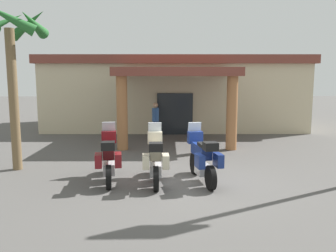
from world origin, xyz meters
TOP-DOWN VIEW (x-y plane):
  - ground_plane at (0.00, 0.00)m, footprint 80.00×80.00m
  - motel_building at (0.05, 11.09)m, footprint 14.49×10.55m
  - motorcycle_maroon at (-2.21, 0.18)m, footprint 0.78×2.21m
  - motorcycle_cream at (-0.88, 0.02)m, footprint 0.71×2.21m
  - motorcycle_blue at (0.46, 0.05)m, footprint 0.87×2.20m
  - pedestrian at (-0.97, 6.66)m, footprint 0.32×0.51m
  - palm_tree_roadside at (-5.40, 1.52)m, footprint 2.30×2.44m

SIDE VIEW (x-z plane):
  - ground_plane at x=0.00m, z-range 0.00..0.00m
  - motorcycle_maroon at x=-2.21m, z-range -0.11..1.50m
  - motorcycle_cream at x=-0.88m, z-range -0.11..1.50m
  - motorcycle_blue at x=0.46m, z-range -0.11..1.50m
  - pedestrian at x=-0.97m, z-range 0.14..1.89m
  - motel_building at x=0.05m, z-range 0.04..4.06m
  - palm_tree_roadside at x=-5.40m, z-range 1.44..6.68m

